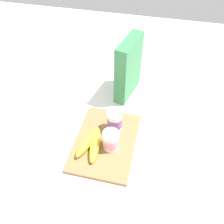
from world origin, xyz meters
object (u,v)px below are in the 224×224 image
object	(u,v)px
banana_bunch	(91,143)
yogurt_cup_front	(115,121)
cutting_board	(106,142)
yogurt_cup_back	(111,140)
cereal_box	(128,68)

from	to	relation	value
banana_bunch	yogurt_cup_front	bearing A→B (deg)	146.80
yogurt_cup_front	banana_bunch	bearing A→B (deg)	-33.20
cutting_board	yogurt_cup_back	xyz separation A→B (m)	(0.02, 0.03, 0.05)
cutting_board	cereal_box	world-z (taller)	cereal_box
cereal_box	banana_bunch	world-z (taller)	cereal_box
cereal_box	yogurt_cup_front	distance (m)	0.28
cereal_box	banana_bunch	size ratio (longest dim) A/B	1.62
yogurt_cup_front	cutting_board	bearing A→B (deg)	-17.32
yogurt_cup_back	banana_bunch	world-z (taller)	yogurt_cup_back
cereal_box	yogurt_cup_back	size ratio (longest dim) A/B	3.39
yogurt_cup_back	banana_bunch	size ratio (longest dim) A/B	0.48
yogurt_cup_back	banana_bunch	distance (m)	0.08
yogurt_cup_back	banana_bunch	xyz separation A→B (m)	(0.01, -0.08, -0.02)
cutting_board	yogurt_cup_front	distance (m)	0.09
cereal_box	yogurt_cup_back	xyz separation A→B (m)	(0.36, 0.00, -0.09)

